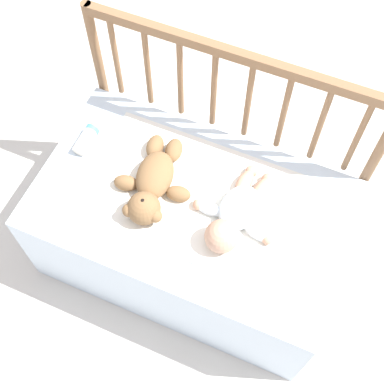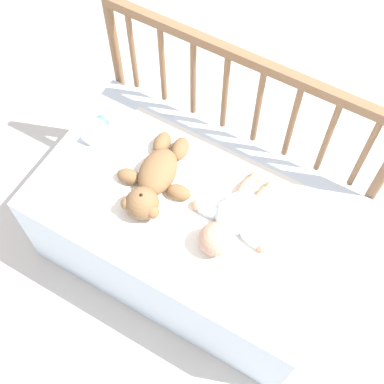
{
  "view_description": "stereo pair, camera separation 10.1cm",
  "coord_description": "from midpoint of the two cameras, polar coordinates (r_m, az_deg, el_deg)",
  "views": [
    {
      "loc": [
        0.34,
        -0.79,
        2.05
      ],
      "look_at": [
        0.0,
        0.01,
        0.51
      ],
      "focal_mm": 50.0,
      "sensor_mm": 36.0,
      "label": 1
    },
    {
      "loc": [
        0.43,
        -0.74,
        2.05
      ],
      "look_at": [
        0.0,
        0.01,
        0.51
      ],
      "focal_mm": 50.0,
      "sensor_mm": 36.0,
      "label": 2
    }
  ],
  "objects": [
    {
      "name": "baby_bottle",
      "position": [
        1.97,
        -8.63,
        6.73
      ],
      "size": [
        0.05,
        0.14,
        0.05
      ],
      "color": "#F4E5CC",
      "rests_on": "crib_mattress"
    },
    {
      "name": "ground_plane",
      "position": [
        2.22,
        1.22,
        -6.63
      ],
      "size": [
        12.0,
        12.0,
        0.0
      ],
      "primitive_type": "plane",
      "color": "silver"
    },
    {
      "name": "crib_rail",
      "position": [
        1.88,
        6.75,
        8.79
      ],
      "size": [
        1.08,
        0.04,
        0.84
      ],
      "color": "brown",
      "rests_on": "ground_plane"
    },
    {
      "name": "teddy_bear",
      "position": [
        1.81,
        -2.46,
        1.23
      ],
      "size": [
        0.27,
        0.37,
        0.11
      ],
      "color": "olive",
      "rests_on": "crib_mattress"
    },
    {
      "name": "baby",
      "position": [
        1.75,
        6.06,
        -2.91
      ],
      "size": [
        0.3,
        0.36,
        0.11
      ],
      "color": "white",
      "rests_on": "crib_mattress"
    },
    {
      "name": "crib_mattress",
      "position": [
        2.02,
        1.33,
        -4.18
      ],
      "size": [
        1.08,
        0.64,
        0.45
      ],
      "color": "silver",
      "rests_on": "ground_plane"
    },
    {
      "name": "blanket",
      "position": [
        1.82,
        2.07,
        -0.63
      ],
      "size": [
        0.76,
        0.46,
        0.01
      ],
      "color": "white",
      "rests_on": "crib_mattress"
    }
  ]
}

